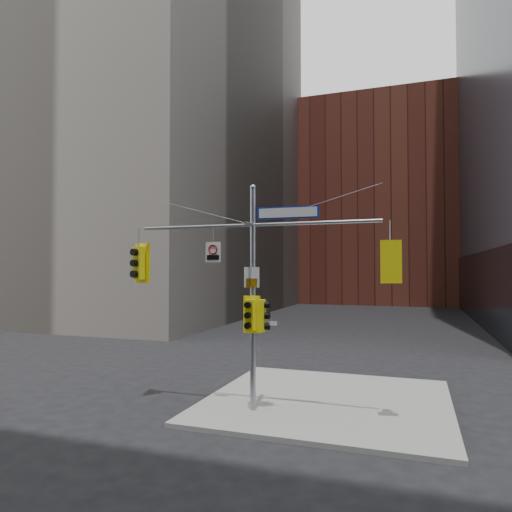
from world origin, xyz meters
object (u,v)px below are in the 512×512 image
Objects in this scene: traffic_light_west_arm at (139,263)px; traffic_light_east_arm at (390,262)px; traffic_light_pole_front at (250,315)px; signal_assembly at (253,275)px; regulatory_sign_arm at (213,251)px; traffic_light_pole_side at (263,316)px; street_sign_blade at (288,213)px.

traffic_light_west_arm is 8.46m from traffic_light_east_arm.
traffic_light_west_arm reaches higher than traffic_light_pole_front.
signal_assembly is 6.82× the size of traffic_light_pole_front.
traffic_light_east_arm is 5.60m from regulatory_sign_arm.
signal_assembly is 1.34m from traffic_light_pole_side.
regulatory_sign_arm reaches higher than traffic_light_east_arm.
street_sign_blade is (0.83, -0.01, 3.23)m from traffic_light_pole_side.
traffic_light_pole_front is at bearing 7.55° from traffic_light_west_arm.
regulatory_sign_arm reaches higher than traffic_light_pole_front.
traffic_light_pole_side is (-3.88, 0.01, -1.68)m from traffic_light_east_arm.
street_sign_blade is at bearing -10.55° from traffic_light_east_arm.
signal_assembly is at bearing 92.18° from traffic_light_pole_front.
traffic_light_west_arm is 1.39× the size of traffic_light_pole_side.
traffic_light_pole_side is 2.67m from regulatory_sign_arm.
regulatory_sign_arm is (-2.53, -0.02, -1.18)m from street_sign_blade.
traffic_light_west_arm is at bearing 85.87° from traffic_light_pole_side.
signal_assembly is 4.22m from traffic_light_east_arm.
traffic_light_pole_front is (-0.32, -0.28, 0.04)m from traffic_light_pole_side.
traffic_light_pole_front is 2.45m from regulatory_sign_arm.
street_sign_blade is (1.15, 0.27, 3.19)m from traffic_light_pole_front.
traffic_light_pole_front is at bearing -168.70° from street_sign_blade.
traffic_light_west_arm is 4.87m from traffic_light_pole_side.
traffic_light_west_arm is 2.89m from regulatory_sign_arm.
regulatory_sign_arm reaches higher than traffic_light_pole_side.
regulatory_sign_arm is at bearing -10.28° from traffic_light_east_arm.
signal_assembly reaches higher than traffic_light_pole_side.
traffic_light_east_arm is at bearing 5.79° from traffic_light_pole_front.
traffic_light_pole_side is at bearing 177.59° from street_sign_blade.
traffic_light_pole_front is (-4.21, -0.27, -1.64)m from traffic_light_east_arm.
traffic_light_pole_side is 1.52× the size of regulatory_sign_arm.
traffic_light_pole_front is at bearing 126.63° from traffic_light_pole_side.
traffic_light_west_arm is 5.62m from street_sign_blade.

